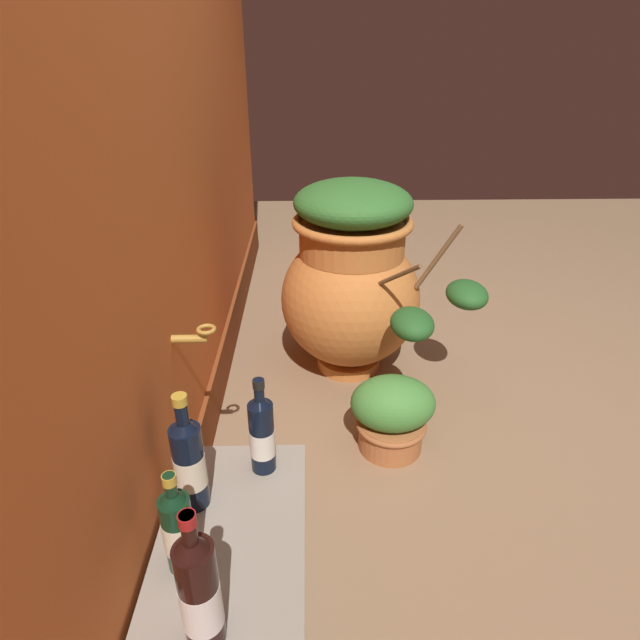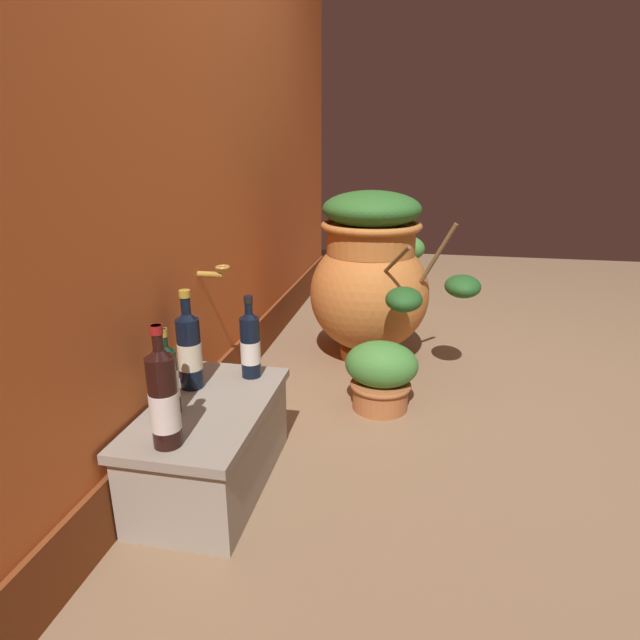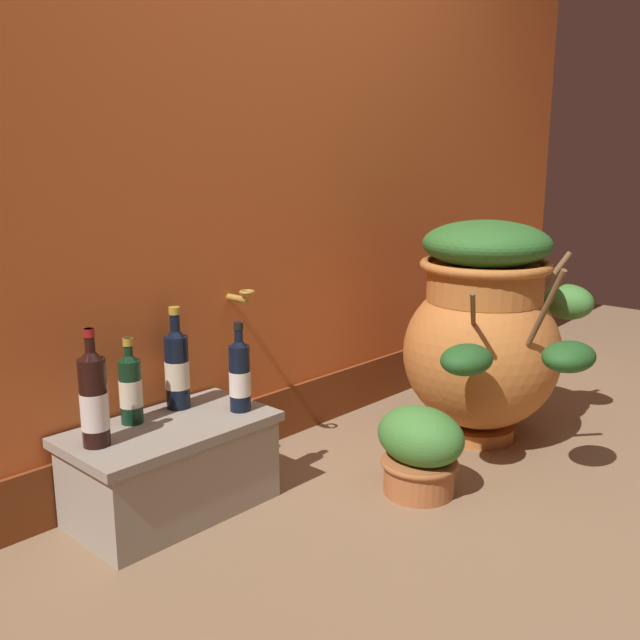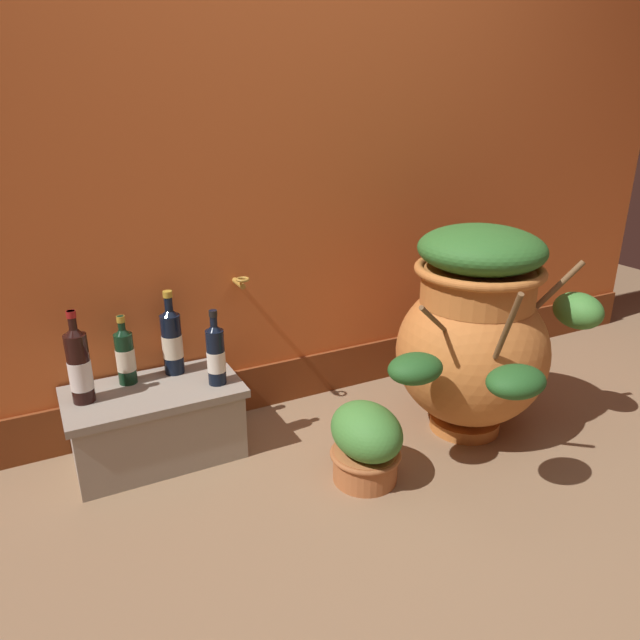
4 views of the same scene
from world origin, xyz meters
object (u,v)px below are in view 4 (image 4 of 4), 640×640
(wine_bottle_right, at_px, (172,339))
(wine_bottle_back, at_px, (125,354))
(wine_bottle_middle, at_px, (216,353))
(wine_bottle_left, at_px, (79,365))
(potted_shrub, at_px, (366,443))
(terracotta_urn, at_px, (475,332))

(wine_bottle_right, distance_m, wine_bottle_back, 0.18)
(wine_bottle_middle, bearing_deg, wine_bottle_left, 170.20)
(wine_bottle_left, bearing_deg, potted_shrub, -30.23)
(wine_bottle_right, bearing_deg, wine_bottle_back, -177.13)
(wine_bottle_middle, xyz_separation_m, potted_shrub, (0.41, -0.43, -0.27))
(wine_bottle_right, relative_size, potted_shrub, 1.10)
(potted_shrub, bearing_deg, wine_bottle_middle, 133.39)
(wine_bottle_middle, distance_m, wine_bottle_right, 0.21)
(wine_bottle_back, bearing_deg, wine_bottle_middle, -27.88)
(wine_bottle_middle, relative_size, potted_shrub, 0.96)
(potted_shrub, bearing_deg, wine_bottle_left, 149.77)
(wine_bottle_left, xyz_separation_m, wine_bottle_middle, (0.47, -0.08, -0.02))
(terracotta_urn, relative_size, wine_bottle_left, 2.88)
(wine_bottle_right, height_order, potted_shrub, wine_bottle_right)
(terracotta_urn, bearing_deg, potted_shrub, -169.35)
(wine_bottle_right, bearing_deg, terracotta_urn, -24.33)
(wine_bottle_right, xyz_separation_m, wine_bottle_back, (-0.18, -0.01, -0.02))
(wine_bottle_middle, bearing_deg, terracotta_urn, -18.49)
(wine_bottle_back, bearing_deg, terracotta_urn, -20.84)
(wine_bottle_middle, height_order, potted_shrub, wine_bottle_middle)
(terracotta_urn, distance_m, wine_bottle_right, 1.21)
(wine_bottle_right, height_order, wine_bottle_back, wine_bottle_right)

